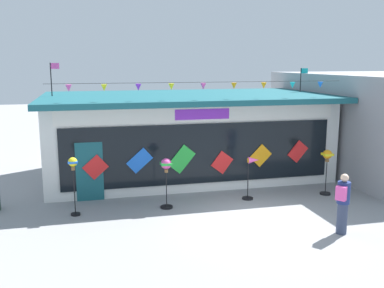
{
  "coord_description": "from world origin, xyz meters",
  "views": [
    {
      "loc": [
        -4.7,
        -11.36,
        4.59
      ],
      "look_at": [
        -1.38,
        2.32,
        1.92
      ],
      "focal_mm": 40.24,
      "sensor_mm": 36.0,
      "label": 1
    }
  ],
  "objects": [
    {
      "name": "ground_plane",
      "position": [
        0.0,
        0.0,
        0.0
      ],
      "size": [
        80.0,
        80.0,
        0.0
      ],
      "primitive_type": "plane",
      "color": "gray"
    },
    {
      "name": "kite_shop_building",
      "position": [
        -0.85,
        5.75,
        1.69
      ],
      "size": [
        11.22,
        6.27,
        4.59
      ],
      "color": "silver",
      "rests_on": "ground_plane"
    },
    {
      "name": "wind_spinner_far_left",
      "position": [
        -5.21,
        1.65,
        1.4
      ],
      "size": [
        0.29,
        0.29,
        1.81
      ],
      "color": "black",
      "rests_on": "ground_plane"
    },
    {
      "name": "wind_spinner_left",
      "position": [
        -2.38,
        1.65,
        1.22
      ],
      "size": [
        0.4,
        0.4,
        1.63
      ],
      "color": "black",
      "rests_on": "ground_plane"
    },
    {
      "name": "wind_spinner_center_left",
      "position": [
        0.59,
        1.89,
        0.95
      ],
      "size": [
        0.56,
        0.37,
        1.47
      ],
      "color": "black",
      "rests_on": "ground_plane"
    },
    {
      "name": "wind_spinner_center_right",
      "position": [
        3.34,
        1.75,
        1.19
      ],
      "size": [
        0.38,
        0.38,
        1.61
      ],
      "color": "black",
      "rests_on": "ground_plane"
    },
    {
      "name": "person_near_camera",
      "position": [
        1.86,
        -1.56,
        0.89
      ],
      "size": [
        0.47,
        0.44,
        1.68
      ],
      "rotation": [
        0.0,
        0.0,
        2.23
      ],
      "color": "#333D56",
      "rests_on": "ground_plane"
    }
  ]
}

